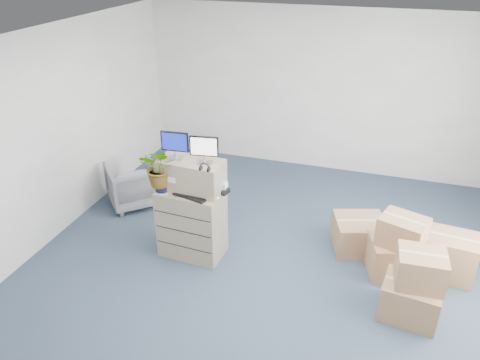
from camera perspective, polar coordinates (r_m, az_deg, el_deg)
name	(u,v)px	position (r m, az deg, el deg)	size (l,w,h in m)	color
ground	(258,283)	(5.85, 2.23, -12.44)	(7.00, 7.00, 0.00)	#29394A
wall_back	(316,92)	(8.27, 9.21, 10.60)	(6.00, 0.02, 2.80)	beige
filing_cabinet_lower	(192,223)	(6.10, -5.89, -5.22)	(0.80, 0.49, 0.94)	tan
filing_cabinet_upper	(191,175)	(5.80, -6.00, 0.58)	(0.80, 0.40, 0.40)	tan
monitor_left	(175,144)	(5.72, -7.94, 4.42)	(0.35, 0.15, 0.35)	#99999E
monitor_right	(204,148)	(5.55, -4.40, 3.87)	(0.35, 0.16, 0.34)	#99999E
headphones	(205,168)	(5.44, -4.33, 1.51)	(0.12, 0.12, 0.01)	black
keyboard	(191,195)	(5.75, -5.98, -1.81)	(0.48, 0.20, 0.02)	black
mouse	(216,198)	(5.66, -2.98, -2.20)	(0.09, 0.06, 0.03)	silver
water_bottle	(199,183)	(5.77, -5.07, -0.40)	(0.07, 0.07, 0.25)	#989CA1
phone_dock	(189,188)	(5.86, -6.27, -0.93)	(0.06, 0.05, 0.12)	silver
external_drive	(221,191)	(5.79, -2.29, -1.29)	(0.18, 0.13, 0.05)	black
tissue_box	(219,184)	(5.79, -2.62, -0.55)	(0.21, 0.10, 0.08)	#4093DA
potted_plant	(161,172)	(5.78, -9.64, 0.96)	(0.46, 0.51, 0.48)	#99B995
office_chair	(133,182)	(7.45, -12.96, -0.27)	(0.72, 0.67, 0.74)	#5A5A5E
cardboard_boxes	(405,256)	(6.08, 19.44, -8.72)	(1.83, 1.81, 0.83)	#9F744D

